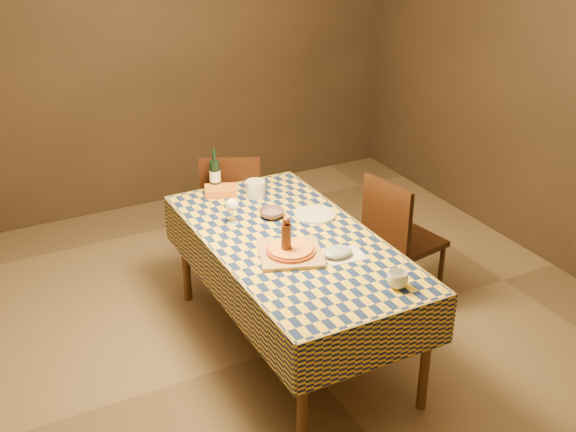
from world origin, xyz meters
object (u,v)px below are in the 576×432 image
at_px(cutting_board, 291,254).
at_px(dining_table, 292,251).
at_px(chair_right, 397,235).
at_px(white_plate, 315,215).
at_px(chair_far, 231,205).
at_px(bowl, 272,213).
at_px(wine_bottle, 215,175).
at_px(pizza, 291,250).

bearing_deg(cutting_board, dining_table, 59.66).
bearing_deg(chair_right, cutting_board, -162.57).
distance_m(dining_table, white_plate, 0.36).
distance_m(dining_table, chair_far, 1.10).
relative_size(bowl, wine_bottle, 0.52).
xyz_separation_m(white_plate, chair_right, (0.59, -0.07, -0.25)).
xyz_separation_m(dining_table, pizza, (-0.10, -0.16, 0.11)).
distance_m(white_plate, chair_far, 0.93).
xyz_separation_m(cutting_board, chair_right, (0.96, 0.30, -0.26)).
distance_m(pizza, chair_right, 1.05).
bearing_deg(white_plate, wine_bottle, 121.51).
bearing_deg(chair_far, bowl, -93.80).
height_order(dining_table, wine_bottle, wine_bottle).
bearing_deg(chair_right, pizza, -162.57).
height_order(cutting_board, chair_right, chair_right).
relative_size(bowl, chair_right, 0.17).
relative_size(cutting_board, bowl, 2.23).
bearing_deg(chair_far, wine_bottle, -132.40).
bearing_deg(chair_far, chair_right, -50.22).
height_order(wine_bottle, chair_right, wine_bottle).
distance_m(dining_table, wine_bottle, 0.89).
bearing_deg(chair_far, white_plate, -77.29).
xyz_separation_m(dining_table, cutting_board, (-0.10, -0.16, 0.09)).
distance_m(bowl, white_plate, 0.27).
height_order(wine_bottle, chair_far, wine_bottle).
bearing_deg(bowl, wine_bottle, 105.61).
distance_m(bowl, chair_right, 0.90).
distance_m(pizza, wine_bottle, 1.03).
distance_m(cutting_board, chair_right, 1.04).
height_order(white_plate, chair_right, chair_right).
xyz_separation_m(chair_far, chair_right, (0.79, -0.95, 0.00)).
height_order(wine_bottle, white_plate, wine_bottle).
xyz_separation_m(wine_bottle, chair_far, (0.20, 0.22, -0.36)).
relative_size(dining_table, white_plate, 7.13).
distance_m(pizza, white_plate, 0.53).
bearing_deg(wine_bottle, chair_right, -36.21).
bearing_deg(dining_table, cutting_board, -120.34).
xyz_separation_m(cutting_board, bowl, (0.12, 0.48, 0.01)).
height_order(dining_table, white_plate, white_plate).
xyz_separation_m(wine_bottle, white_plate, (0.40, -0.65, -0.10)).
distance_m(dining_table, pizza, 0.22).
height_order(cutting_board, chair_far, chair_far).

